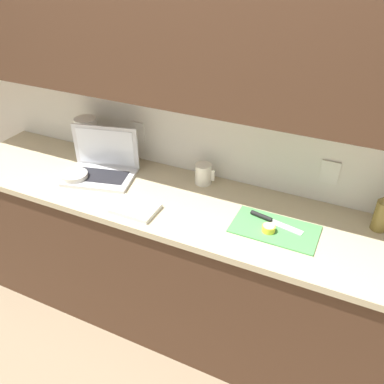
{
  "coord_description": "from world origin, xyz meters",
  "views": [
    {
      "loc": [
        0.87,
        -1.55,
        2.12
      ],
      "look_at": [
        0.14,
        -0.01,
        1.01
      ],
      "focal_mm": 38.0,
      "sensor_mm": 36.0,
      "label": 1
    }
  ],
  "objects_px": {
    "paper_towel_roll": "(88,138)",
    "cutting_board": "(275,229)",
    "lemon_half_cut": "(269,228)",
    "bottle_green_soda": "(383,212)",
    "knife": "(267,219)",
    "bowl_white": "(75,177)",
    "measuring_cup": "(203,174)",
    "laptop": "(103,165)"
  },
  "relations": [
    {
      "from": "knife",
      "to": "lemon_half_cut",
      "type": "xyz_separation_m",
      "value": [
        0.03,
        -0.08,
        0.01
      ]
    },
    {
      "from": "cutting_board",
      "to": "paper_towel_roll",
      "type": "relative_size",
      "value": 1.61
    },
    {
      "from": "paper_towel_roll",
      "to": "cutting_board",
      "type": "bearing_deg",
      "value": -10.51
    },
    {
      "from": "cutting_board",
      "to": "knife",
      "type": "height_order",
      "value": "knife"
    },
    {
      "from": "laptop",
      "to": "measuring_cup",
      "type": "height_order",
      "value": "laptop"
    },
    {
      "from": "bowl_white",
      "to": "paper_towel_roll",
      "type": "relative_size",
      "value": 0.58
    },
    {
      "from": "bottle_green_soda",
      "to": "bowl_white",
      "type": "distance_m",
      "value": 1.59
    },
    {
      "from": "bowl_white",
      "to": "paper_towel_roll",
      "type": "xyz_separation_m",
      "value": [
        -0.1,
        0.27,
        0.1
      ]
    },
    {
      "from": "laptop",
      "to": "paper_towel_roll",
      "type": "bearing_deg",
      "value": 130.18
    },
    {
      "from": "laptop",
      "to": "knife",
      "type": "distance_m",
      "value": 0.98
    },
    {
      "from": "knife",
      "to": "bottle_green_soda",
      "type": "relative_size",
      "value": 1.28
    },
    {
      "from": "measuring_cup",
      "to": "paper_towel_roll",
      "type": "distance_m",
      "value": 0.76
    },
    {
      "from": "knife",
      "to": "bowl_white",
      "type": "height_order",
      "value": "bowl_white"
    },
    {
      "from": "measuring_cup",
      "to": "bowl_white",
      "type": "height_order",
      "value": "measuring_cup"
    },
    {
      "from": "knife",
      "to": "bottle_green_soda",
      "type": "distance_m",
      "value": 0.52
    },
    {
      "from": "bowl_white",
      "to": "cutting_board",
      "type": "bearing_deg",
      "value": 2.3
    },
    {
      "from": "knife",
      "to": "lemon_half_cut",
      "type": "distance_m",
      "value": 0.08
    },
    {
      "from": "lemon_half_cut",
      "to": "bowl_white",
      "type": "bearing_deg",
      "value": -179.36
    },
    {
      "from": "cutting_board",
      "to": "measuring_cup",
      "type": "relative_size",
      "value": 3.5
    },
    {
      "from": "cutting_board",
      "to": "lemon_half_cut",
      "type": "relative_size",
      "value": 6.61
    },
    {
      "from": "measuring_cup",
      "to": "bowl_white",
      "type": "relative_size",
      "value": 0.79
    },
    {
      "from": "bottle_green_soda",
      "to": "bowl_white",
      "type": "height_order",
      "value": "bottle_green_soda"
    },
    {
      "from": "measuring_cup",
      "to": "paper_towel_roll",
      "type": "relative_size",
      "value": 0.46
    },
    {
      "from": "cutting_board",
      "to": "bowl_white",
      "type": "distance_m",
      "value": 1.13
    },
    {
      "from": "lemon_half_cut",
      "to": "paper_towel_roll",
      "type": "height_order",
      "value": "paper_towel_roll"
    },
    {
      "from": "laptop",
      "to": "lemon_half_cut",
      "type": "relative_size",
      "value": 7.05
    },
    {
      "from": "knife",
      "to": "bowl_white",
      "type": "bearing_deg",
      "value": -163.82
    },
    {
      "from": "knife",
      "to": "measuring_cup",
      "type": "bearing_deg",
      "value": 166.8
    },
    {
      "from": "laptop",
      "to": "bowl_white",
      "type": "height_order",
      "value": "laptop"
    },
    {
      "from": "bowl_white",
      "to": "paper_towel_roll",
      "type": "height_order",
      "value": "paper_towel_roll"
    },
    {
      "from": "knife",
      "to": "measuring_cup",
      "type": "xyz_separation_m",
      "value": [
        -0.42,
        0.19,
        0.04
      ]
    },
    {
      "from": "bottle_green_soda",
      "to": "lemon_half_cut",
      "type": "bearing_deg",
      "value": -151.64
    },
    {
      "from": "bottle_green_soda",
      "to": "measuring_cup",
      "type": "height_order",
      "value": "bottle_green_soda"
    },
    {
      "from": "knife",
      "to": "paper_towel_roll",
      "type": "xyz_separation_m",
      "value": [
        -1.18,
        0.18,
        0.11
      ]
    },
    {
      "from": "bowl_white",
      "to": "paper_towel_roll",
      "type": "bearing_deg",
      "value": 110.61
    },
    {
      "from": "knife",
      "to": "bottle_green_soda",
      "type": "xyz_separation_m",
      "value": [
        0.49,
        0.17,
        0.08
      ]
    },
    {
      "from": "laptop",
      "to": "bottle_green_soda",
      "type": "height_order",
      "value": "laptop"
    },
    {
      "from": "laptop",
      "to": "paper_towel_roll",
      "type": "relative_size",
      "value": 1.72
    },
    {
      "from": "laptop",
      "to": "measuring_cup",
      "type": "bearing_deg",
      "value": 1.99
    },
    {
      "from": "measuring_cup",
      "to": "bowl_white",
      "type": "xyz_separation_m",
      "value": [
        -0.66,
        -0.28,
        -0.03
      ]
    },
    {
      "from": "lemon_half_cut",
      "to": "bowl_white",
      "type": "height_order",
      "value": "bowl_white"
    },
    {
      "from": "knife",
      "to": "paper_towel_roll",
      "type": "relative_size",
      "value": 1.08
    }
  ]
}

